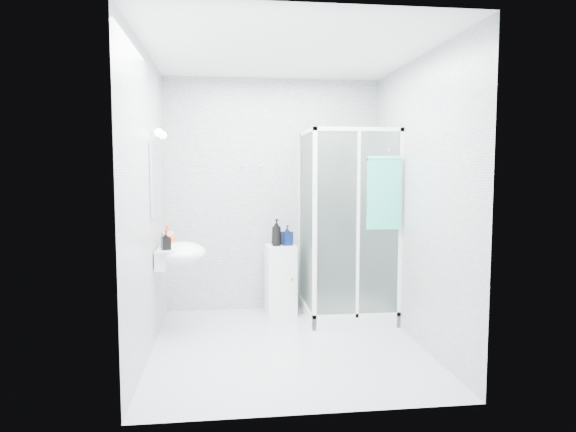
{
  "coord_description": "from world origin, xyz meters",
  "views": [
    {
      "loc": [
        -0.55,
        -4.47,
        1.59
      ],
      "look_at": [
        0.05,
        0.35,
        1.15
      ],
      "focal_mm": 32.0,
      "sensor_mm": 36.0,
      "label": 1
    }
  ],
  "objects": [
    {
      "name": "room",
      "position": [
        0.0,
        0.0,
        1.3
      ],
      "size": [
        2.4,
        2.6,
        2.6
      ],
      "color": "silver",
      "rests_on": "ground"
    },
    {
      "name": "soap_dispenser_black",
      "position": [
        -1.08,
        0.26,
        0.95
      ],
      "size": [
        0.1,
        0.1,
        0.17
      ],
      "primitive_type": "imported",
      "rotation": [
        0.0,
        0.0,
        0.37
      ],
      "color": "black",
      "rests_on": "wall_basin"
    },
    {
      "name": "wall_basin",
      "position": [
        -0.99,
        0.45,
        0.8
      ],
      "size": [
        0.46,
        0.56,
        0.35
      ],
      "color": "white",
      "rests_on": "ground"
    },
    {
      "name": "hand_towel",
      "position": [
        0.99,
        0.36,
        1.38
      ],
      "size": [
        0.33,
        0.05,
        0.71
      ],
      "color": "#32BDA4",
      "rests_on": "shower_enclosure"
    },
    {
      "name": "vanity_lights",
      "position": [
        -1.14,
        0.45,
        1.92
      ],
      "size": [
        0.1,
        0.4,
        0.08
      ],
      "color": "silver",
      "rests_on": "room"
    },
    {
      "name": "shampoo_bottle_b",
      "position": [
        0.12,
        1.03,
        0.88
      ],
      "size": [
        0.13,
        0.13,
        0.22
      ],
      "primitive_type": "imported",
      "rotation": [
        0.0,
        0.0,
        0.4
      ],
      "color": "#0C1A48",
      "rests_on": "storage_cabinet"
    },
    {
      "name": "wall_hooks",
      "position": [
        -0.25,
        1.26,
        1.62
      ],
      "size": [
        0.23,
        0.06,
        0.03
      ],
      "color": "silver",
      "rests_on": "room"
    },
    {
      "name": "storage_cabinet",
      "position": [
        0.06,
        1.05,
        0.38
      ],
      "size": [
        0.33,
        0.35,
        0.77
      ],
      "rotation": [
        0.0,
        0.0,
        0.06
      ],
      "color": "white",
      "rests_on": "ground"
    },
    {
      "name": "soap_dispenser_orange",
      "position": [
        -1.1,
        0.61,
        0.95
      ],
      "size": [
        0.17,
        0.17,
        0.18
      ],
      "primitive_type": "imported",
      "rotation": [
        0.0,
        0.0,
        0.26
      ],
      "color": "#F54A1C",
      "rests_on": "wall_basin"
    },
    {
      "name": "mirror",
      "position": [
        -1.19,
        0.45,
        1.5
      ],
      "size": [
        0.02,
        0.6,
        0.7
      ],
      "primitive_type": "cube",
      "color": "white",
      "rests_on": "room"
    },
    {
      "name": "shampoo_bottle_a",
      "position": [
        0.01,
        1.01,
        0.91
      ],
      "size": [
        0.15,
        0.15,
        0.29
      ],
      "primitive_type": "imported",
      "rotation": [
        0.0,
        0.0,
        0.41
      ],
      "color": "black",
      "rests_on": "storage_cabinet"
    },
    {
      "name": "shower_enclosure",
      "position": [
        0.67,
        0.77,
        0.45
      ],
      "size": [
        0.9,
        0.95,
        2.0
      ],
      "color": "white",
      "rests_on": "ground"
    }
  ]
}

